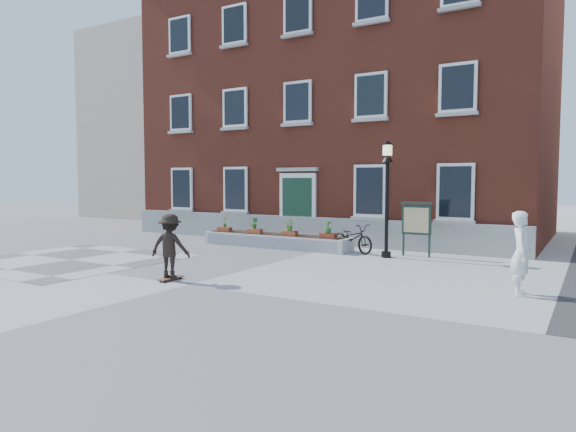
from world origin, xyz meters
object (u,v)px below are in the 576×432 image
Objects in this scene: bicycle at (352,238)px; bystander at (521,253)px; lamp_post at (387,182)px; skateboarder at (170,246)px; notice_board at (417,220)px.

bicycle is 7.48m from bystander.
lamp_post reaches higher than skateboarder.
bicycle is 7.45m from skateboarder.
bicycle is 2.53m from lamp_post.
bicycle is 1.07× the size of notice_board.
bystander is 6.23m from lamp_post.
bicycle is 2.38m from notice_board.
lamp_post is (-4.62, 3.86, 1.58)m from bystander.
skateboarder is (-1.95, -7.18, 0.38)m from bicycle.
lamp_post is at bearing -85.07° from bicycle.
bystander is 1.10× the size of skateboarder.
lamp_post reaches higher than bicycle.
notice_board is 1.08× the size of skateboarder.
bicycle is 1.15× the size of skateboarder.
lamp_post is at bearing 43.05° from bystander.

